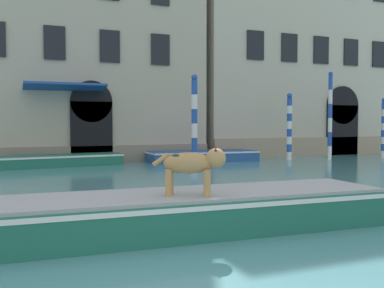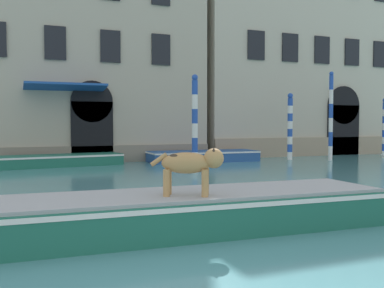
% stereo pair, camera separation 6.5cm
% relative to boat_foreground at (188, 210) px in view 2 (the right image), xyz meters
% --- Properties ---
extents(palazzo_left, '(13.02, 7.40, 15.10)m').
position_rel_boat_foreground_xyz_m(palazzo_left, '(0.35, 17.65, 7.17)').
color(palazzo_left, '#B2A893').
rests_on(palazzo_left, ground_plane).
extents(palazzo_right, '(14.04, 6.13, 14.16)m').
position_rel_boat_foreground_xyz_m(palazzo_right, '(14.33, 17.65, 6.69)').
color(palazzo_right, '#BCB29E').
rests_on(palazzo_right, ground_plane).
extents(boat_foreground, '(7.63, 2.13, 0.69)m').
position_rel_boat_foreground_xyz_m(boat_foreground, '(0.00, 0.00, 0.00)').
color(boat_foreground, '#1E6651').
rests_on(boat_foreground, ground_plane).
extents(dog_on_deck, '(1.17, 0.74, 0.84)m').
position_rel_boat_foreground_xyz_m(dog_on_deck, '(-0.07, -0.36, 0.88)').
color(dog_on_deck, tan).
rests_on(dog_on_deck, boat_foreground).
extents(boat_moored_near_palazzo, '(5.58, 2.24, 0.52)m').
position_rel_boat_foreground_xyz_m(boat_moored_near_palazzo, '(-0.86, 13.50, -0.09)').
color(boat_moored_near_palazzo, '#1E6651').
rests_on(boat_moored_near_palazzo, ground_plane).
extents(boat_moored_far, '(5.64, 2.07, 0.54)m').
position_rel_boat_foreground_xyz_m(boat_moored_far, '(6.10, 13.42, -0.08)').
color(boat_moored_far, '#234C8C').
rests_on(boat_moored_far, ground_plane).
extents(mooring_pole_0, '(0.28, 0.28, 4.12)m').
position_rel_boat_foreground_xyz_m(mooring_pole_0, '(4.69, 11.09, 1.71)').
color(mooring_pole_0, white).
rests_on(mooring_pole_0, ground_plane).
extents(mooring_pole_2, '(0.22, 0.22, 4.64)m').
position_rel_boat_foreground_xyz_m(mooring_pole_2, '(12.62, 11.64, 1.97)').
color(mooring_pole_2, white).
rests_on(mooring_pole_2, ground_plane).
extents(mooring_pole_3, '(0.28, 0.28, 3.54)m').
position_rel_boat_foreground_xyz_m(mooring_pole_3, '(10.84, 12.73, 1.42)').
color(mooring_pole_3, white).
rests_on(mooring_pole_3, ground_plane).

